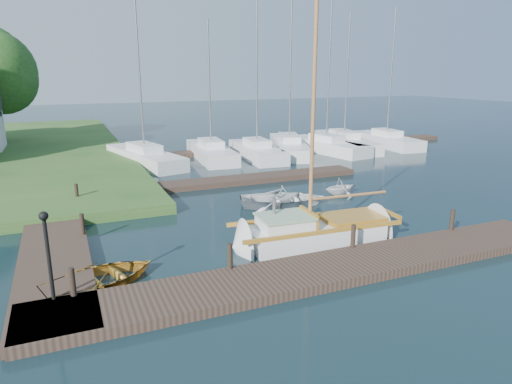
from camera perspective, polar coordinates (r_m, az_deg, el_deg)
name	(u,v)px	position (r m, az deg, el deg)	size (l,w,h in m)	color
ground	(256,219)	(19.74, 0.00, -3.37)	(160.00, 160.00, 0.00)	black
near_dock	(331,269)	(14.73, 9.33, -9.49)	(18.00, 2.20, 0.30)	#33251C
left_dock	(55,225)	(20.18, -23.86, -3.83)	(2.20, 18.00, 0.30)	#33251C
far_dock	(244,180)	(26.23, -1.55, 1.56)	(14.00, 1.60, 0.30)	#33251C
pontoon	(291,147)	(37.99, 4.43, 5.67)	(30.00, 1.60, 0.30)	#33251C
mooring_post_0	(72,282)	(13.42, -21.97, -10.36)	(0.16, 0.16, 0.80)	black
mooring_post_1	(230,256)	(14.10, -3.27, -7.99)	(0.16, 0.16, 0.80)	black
mooring_post_2	(353,236)	(16.08, 12.05, -5.39)	(0.16, 0.16, 0.80)	black
mooring_post_3	(452,220)	(18.93, 23.31, -3.20)	(0.16, 0.16, 0.80)	black
mooring_post_4	(82,224)	(18.10, -20.89, -3.76)	(0.16, 0.16, 0.80)	black
mooring_post_5	(77,192)	(22.91, -21.51, -0.02)	(0.16, 0.16, 0.80)	black
lamp_post	(47,244)	(13.00, -24.67, -5.88)	(0.24, 0.24, 2.44)	black
sailboat	(318,233)	(17.18, 7.78, -5.12)	(7.24, 2.34, 9.83)	silver
dinghy	(100,274)	(14.50, -18.87, -9.69)	(2.37, 3.32, 0.69)	#906019
tender_b	(284,194)	(21.84, 3.57, -0.20)	(1.69, 1.96, 1.03)	silver
tender_c	(283,197)	(21.57, 3.37, -0.66)	(2.86, 4.00, 0.83)	silver
tender_d	(341,185)	(23.98, 10.57, 0.86)	(1.58, 1.83, 0.96)	silver
marina_boat_0	(145,156)	(32.34, -13.75, 4.44)	(4.26, 8.98, 11.51)	silver
marina_boat_1	(211,151)	(33.51, -5.63, 5.13)	(2.87, 8.16, 9.60)	silver
marina_boat_2	(257,150)	(33.61, 0.11, 5.27)	(2.74, 7.57, 12.23)	silver
marina_boat_3	(289,145)	(36.08, 4.17, 5.88)	(5.28, 9.67, 12.85)	silver
marina_boat_4	(326,145)	(36.53, 8.76, 5.85)	(3.65, 8.16, 11.25)	silver
marina_boat_5	(344,141)	(39.08, 10.95, 6.32)	(3.81, 9.96, 10.71)	silver
marina_boat_6	(387,139)	(40.68, 16.00, 6.36)	(2.78, 7.85, 11.14)	silver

